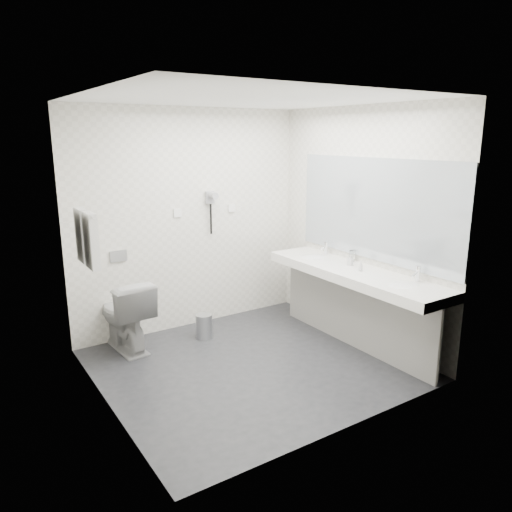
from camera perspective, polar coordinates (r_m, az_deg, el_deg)
floor at (r=4.92m, az=-0.51°, el=-12.55°), size 2.80×2.80×0.00m
ceiling at (r=4.42m, az=-0.59°, el=17.91°), size 2.80×2.80×0.00m
wall_back at (r=5.62m, az=-7.76°, el=4.13°), size 2.80×0.00×2.80m
wall_front at (r=3.51m, az=11.01°, el=-1.89°), size 2.80×0.00×2.80m
wall_left at (r=3.95m, az=-17.90°, el=-0.58°), size 0.00×2.60×2.60m
wall_right at (r=5.38m, az=12.12°, el=3.50°), size 0.00×2.60×2.60m
vanity_counter at (r=5.15m, az=11.28°, el=-2.05°), size 0.55×2.20×0.10m
vanity_panel at (r=5.30m, az=11.26°, el=-6.44°), size 0.03×2.15×0.75m
vanity_post_near at (r=4.70m, az=20.54°, el=-9.78°), size 0.06×0.06×0.75m
vanity_post_far at (r=6.05m, az=4.58°, el=-3.61°), size 0.06×0.06×0.75m
mirror at (r=5.20m, az=13.68°, el=5.31°), size 0.02×2.20×1.05m
basin_near at (r=4.72m, az=16.82°, el=-3.41°), size 0.40×0.31×0.05m
basin_far at (r=5.60m, az=6.66°, el=-0.21°), size 0.40×0.31×0.05m
faucet_near at (r=4.84m, az=18.39°, el=-1.98°), size 0.04×0.04×0.15m
faucet_far at (r=5.71m, az=8.19°, el=0.93°), size 0.04×0.04×0.15m
soap_bottle_a at (r=5.26m, az=10.94°, el=-0.48°), size 0.07×0.07×0.12m
soap_bottle_c at (r=5.07m, az=12.13°, el=-1.15°), size 0.05×0.05×0.11m
glass_left at (r=5.45m, az=11.14°, el=0.02°), size 0.07×0.07×0.12m
toilet at (r=5.29m, az=-15.06°, el=-6.60°), size 0.48×0.78×0.76m
flush_plate at (r=5.37m, az=-15.78°, el=-0.01°), size 0.18×0.02×0.12m
pedal_bin at (r=5.50m, az=-6.08°, el=-8.22°), size 0.22×0.22×0.26m
bin_lid at (r=5.45m, az=-6.12°, el=-6.88°), size 0.18×0.18×0.02m
towel_rail at (r=4.43m, az=-19.52°, el=4.77°), size 0.02×0.62×0.02m
towel_near at (r=4.33m, az=-18.70°, el=1.69°), size 0.07×0.24×0.48m
towel_far at (r=4.60m, az=-19.61°, el=2.29°), size 0.07×0.24×0.48m
dryer_cradle at (r=5.67m, az=-5.41°, el=6.83°), size 0.10×0.04×0.14m
dryer_barrel at (r=5.61m, az=-5.08°, el=7.07°), size 0.08×0.14×0.08m
dryer_cord at (r=5.69m, az=-5.29°, el=4.32°), size 0.02×0.02×0.35m
switch_plate_a at (r=5.53m, az=-9.14°, el=4.97°), size 0.09×0.02×0.09m
switch_plate_b at (r=5.85m, az=-2.86°, el=5.61°), size 0.09×0.02×0.09m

